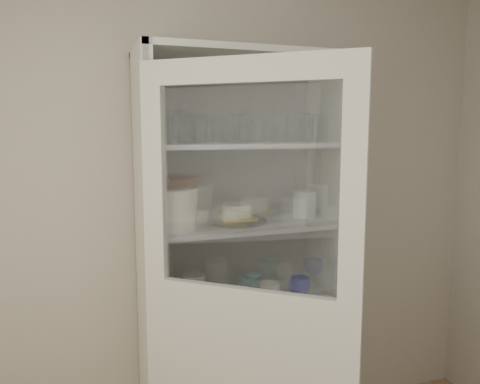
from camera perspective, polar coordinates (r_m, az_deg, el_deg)
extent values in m
cube|color=beige|center=(2.52, -6.00, -2.14)|extent=(3.60, 0.02, 2.60)
cube|color=silver|center=(2.31, -11.57, -9.53)|extent=(0.03, 0.45, 2.10)
cube|color=silver|center=(2.62, 10.16, -7.46)|extent=(0.03, 0.45, 2.10)
cube|color=gray|center=(2.61, -1.54, -7.37)|extent=(1.00, 0.03, 2.10)
cube|color=silver|center=(2.35, 0.00, 16.41)|extent=(1.00, 0.45, 0.03)
cube|color=silver|center=(2.64, 0.12, -21.28)|extent=(0.94, 0.42, 0.02)
cube|color=silver|center=(2.47, 0.12, -13.13)|extent=(0.94, 0.42, 0.02)
cube|color=silver|center=(2.36, 0.12, -4.01)|extent=(0.94, 0.42, 0.02)
cube|color=silver|center=(2.31, 0.12, 5.75)|extent=(0.94, 0.42, 0.02)
cube|color=silver|center=(1.80, 0.81, 14.76)|extent=(0.72, 0.61, 0.10)
cube|color=silver|center=(1.98, -10.34, 0.93)|extent=(0.09, 0.09, 0.80)
cube|color=silver|center=(1.71, 13.67, -0.20)|extent=(0.09, 0.09, 0.80)
cube|color=silver|center=(1.80, 0.78, 0.41)|extent=(0.56, 0.47, 0.78)
cylinder|color=silver|center=(2.06, -9.36, 7.58)|extent=(0.09, 0.09, 0.13)
cylinder|color=silver|center=(2.11, -6.84, 7.68)|extent=(0.07, 0.07, 0.14)
cylinder|color=silver|center=(2.14, -1.52, 7.66)|extent=(0.08, 0.08, 0.13)
cylinder|color=silver|center=(2.20, 0.53, 7.57)|extent=(0.08, 0.08, 0.13)
cylinder|color=silver|center=(2.30, 8.15, 7.53)|extent=(0.08, 0.08, 0.13)
cylinder|color=silver|center=(2.24, 4.84, 7.56)|extent=(0.08, 0.08, 0.13)
cylinder|color=silver|center=(2.31, 8.66, 7.61)|extent=(0.07, 0.07, 0.14)
cylinder|color=silver|center=(2.24, -10.20, 7.47)|extent=(0.08, 0.08, 0.13)
cylinder|color=silver|center=(2.28, -4.82, 7.74)|extent=(0.07, 0.07, 0.14)
cylinder|color=silver|center=(2.33, -0.87, 7.66)|extent=(0.08, 0.08, 0.13)
cylinder|color=white|center=(2.20, -8.03, -2.96)|extent=(0.21, 0.21, 0.13)
cylinder|color=white|center=(2.38, -6.35, -2.83)|extent=(0.22, 0.22, 0.07)
cylinder|color=#F5E9C6|center=(2.19, -8.08, -0.45)|extent=(0.24, 0.24, 0.07)
imported|color=brown|center=(2.18, -8.11, 1.14)|extent=(0.28, 0.28, 0.05)
cylinder|color=silver|center=(2.36, -0.38, -3.52)|extent=(0.37, 0.37, 0.02)
cube|color=gold|center=(2.36, -0.38, -3.18)|extent=(0.18, 0.18, 0.01)
cylinder|color=white|center=(2.35, -0.38, -2.24)|extent=(0.20, 0.20, 0.07)
cylinder|color=silver|center=(2.52, 7.82, -1.47)|extent=(0.12, 0.12, 0.14)
imported|color=#0D1BA4|center=(2.54, 7.26, -11.26)|extent=(0.13, 0.13, 0.09)
imported|color=teal|center=(2.52, 0.94, -11.25)|extent=(0.12, 0.12, 0.10)
imported|color=white|center=(2.41, 3.61, -12.14)|extent=(0.14, 0.14, 0.10)
cylinder|color=teal|center=(2.52, 1.75, -11.37)|extent=(0.09, 0.09, 0.09)
ellipsoid|color=teal|center=(2.51, 1.76, -10.25)|extent=(0.09, 0.09, 0.02)
cylinder|color=#B2B2B2|center=(2.34, -6.32, -13.60)|extent=(0.09, 0.09, 0.04)
cylinder|color=white|center=(2.43, -5.61, -11.50)|extent=(0.12, 0.12, 0.14)
imported|color=#F5E9C6|center=(2.57, -1.98, -20.98)|extent=(0.22, 0.22, 0.07)
cube|color=#9A9A9A|center=(2.72, 6.64, -19.40)|extent=(0.21, 0.15, 0.06)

